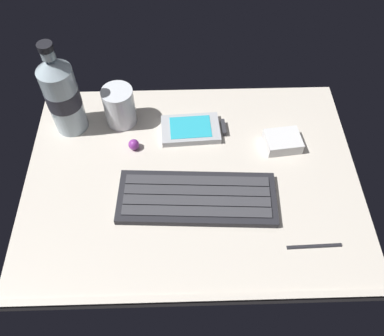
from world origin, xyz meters
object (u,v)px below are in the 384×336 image
object	(u,v)px
stylus_pen	(314,246)
juice_cup	(120,108)
water_bottle	(62,94)
charger_block	(283,141)
keyboard	(197,198)
handheld_device	(194,129)
trackball_mouse	(134,145)

from	to	relation	value
stylus_pen	juice_cup	bearing A→B (deg)	137.82
water_bottle	stylus_pen	bearing A→B (deg)	-32.54
juice_cup	charger_block	xyz separation A→B (cm)	(32.96, -7.69, -2.71)
keyboard	handheld_device	xyz separation A→B (cm)	(-0.09, 16.69, -0.08)
charger_block	water_bottle	bearing A→B (deg)	171.37
charger_block	handheld_device	bearing A→B (deg)	166.93
juice_cup	trackball_mouse	distance (cm)	8.62
keyboard	charger_block	xyz separation A→B (cm)	(17.75, 12.55, 0.39)
keyboard	water_bottle	xyz separation A→B (cm)	(-25.54, 19.12, 8.20)
charger_block	stylus_pen	world-z (taller)	charger_block
charger_block	stylus_pen	distance (cm)	22.50
handheld_device	juice_cup	xyz separation A→B (cm)	(-15.13, 3.55, 3.18)
keyboard	trackball_mouse	size ratio (longest dim) A/B	13.42
stylus_pen	handheld_device	bearing A→B (deg)	125.35
handheld_device	juice_cup	size ratio (longest dim) A/B	1.54
juice_cup	charger_block	world-z (taller)	juice_cup
handheld_device	water_bottle	bearing A→B (deg)	174.55
juice_cup	stylus_pen	xyz separation A→B (cm)	(35.05, -30.08, -3.56)
handheld_device	charger_block	size ratio (longest dim) A/B	1.87
juice_cup	stylus_pen	distance (cm)	46.32
stylus_pen	charger_block	bearing A→B (deg)	93.78
handheld_device	stylus_pen	bearing A→B (deg)	-53.10
keyboard	water_bottle	world-z (taller)	water_bottle
water_bottle	trackball_mouse	size ratio (longest dim) A/B	9.45
handheld_device	water_bottle	distance (cm)	26.88
trackball_mouse	keyboard	bearing A→B (deg)	-45.99
trackball_mouse	charger_block	bearing A→B (deg)	-0.20
water_bottle	charger_block	xyz separation A→B (cm)	(43.29, -6.57, -7.81)
keyboard	trackball_mouse	bearing A→B (deg)	134.01
juice_cup	stylus_pen	bearing A→B (deg)	-40.63
charger_block	juice_cup	bearing A→B (deg)	166.88
charger_block	trackball_mouse	distance (cm)	29.97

